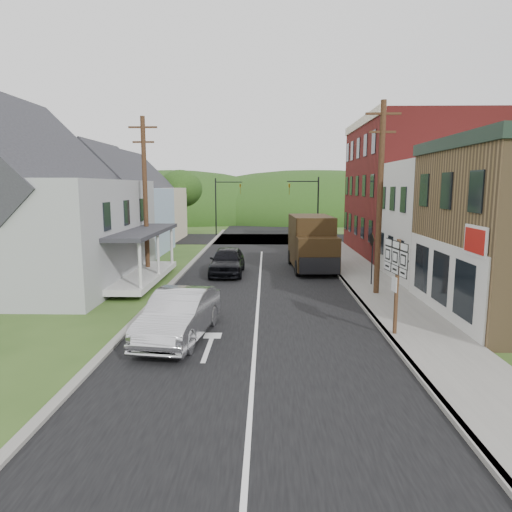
# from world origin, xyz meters

# --- Properties ---
(ground) EXTENTS (120.00, 120.00, 0.00)m
(ground) POSITION_xyz_m (0.00, 0.00, 0.00)
(ground) COLOR #2D4719
(ground) RESTS_ON ground
(road) EXTENTS (9.00, 90.00, 0.02)m
(road) POSITION_xyz_m (0.00, 10.00, 0.00)
(road) COLOR black
(road) RESTS_ON ground
(cross_road) EXTENTS (60.00, 9.00, 0.02)m
(cross_road) POSITION_xyz_m (0.00, 27.00, 0.00)
(cross_road) COLOR black
(cross_road) RESTS_ON ground
(sidewalk_right) EXTENTS (2.80, 55.00, 0.15)m
(sidewalk_right) POSITION_xyz_m (5.90, 8.00, 0.07)
(sidewalk_right) COLOR slate
(sidewalk_right) RESTS_ON ground
(curb_right) EXTENTS (0.20, 55.00, 0.15)m
(curb_right) POSITION_xyz_m (4.55, 8.00, 0.07)
(curb_right) COLOR slate
(curb_right) RESTS_ON ground
(curb_left) EXTENTS (0.30, 55.00, 0.12)m
(curb_left) POSITION_xyz_m (-4.65, 8.00, 0.06)
(curb_left) COLOR slate
(curb_left) RESTS_ON ground
(storefront_white) EXTENTS (8.00, 7.00, 6.50)m
(storefront_white) POSITION_xyz_m (11.30, 7.50, 3.25)
(storefront_white) COLOR silver
(storefront_white) RESTS_ON ground
(storefront_red) EXTENTS (8.00, 12.00, 10.00)m
(storefront_red) POSITION_xyz_m (11.30, 17.00, 5.00)
(storefront_red) COLOR maroon
(storefront_red) RESTS_ON ground
(house_gray) EXTENTS (10.20, 12.24, 8.35)m
(house_gray) POSITION_xyz_m (-12.00, 6.00, 4.23)
(house_gray) COLOR #959699
(house_gray) RESTS_ON ground
(house_blue) EXTENTS (7.14, 8.16, 7.28)m
(house_blue) POSITION_xyz_m (-11.00, 17.00, 3.69)
(house_blue) COLOR #9DBAD6
(house_blue) RESTS_ON ground
(house_cream) EXTENTS (7.14, 8.16, 7.28)m
(house_cream) POSITION_xyz_m (-11.50, 26.00, 3.69)
(house_cream) COLOR beige
(house_cream) RESTS_ON ground
(utility_pole_right) EXTENTS (1.60, 0.26, 9.00)m
(utility_pole_right) POSITION_xyz_m (5.60, 3.50, 4.66)
(utility_pole_right) COLOR #472D19
(utility_pole_right) RESTS_ON ground
(utility_pole_left) EXTENTS (1.60, 0.26, 9.00)m
(utility_pole_left) POSITION_xyz_m (-6.50, 8.00, 4.66)
(utility_pole_left) COLOR #472D19
(utility_pole_left) RESTS_ON ground
(traffic_signal_right) EXTENTS (2.87, 0.20, 6.00)m
(traffic_signal_right) POSITION_xyz_m (4.30, 23.50, 3.76)
(traffic_signal_right) COLOR black
(traffic_signal_right) RESTS_ON ground
(traffic_signal_left) EXTENTS (2.87, 0.20, 6.00)m
(traffic_signal_left) POSITION_xyz_m (-4.30, 30.50, 3.76)
(traffic_signal_left) COLOR black
(traffic_signal_left) RESTS_ON ground
(tree_left_b) EXTENTS (4.80, 4.80, 6.94)m
(tree_left_b) POSITION_xyz_m (-17.00, 12.00, 4.88)
(tree_left_b) COLOR #382616
(tree_left_b) RESTS_ON ground
(tree_left_c) EXTENTS (5.80, 5.80, 8.41)m
(tree_left_c) POSITION_xyz_m (-19.00, 20.00, 5.94)
(tree_left_c) COLOR #382616
(tree_left_c) RESTS_ON ground
(tree_left_d) EXTENTS (4.80, 4.80, 6.94)m
(tree_left_d) POSITION_xyz_m (-9.00, 32.00, 4.88)
(tree_left_d) COLOR #382616
(tree_left_d) RESTS_ON ground
(forested_ridge) EXTENTS (90.00, 30.00, 16.00)m
(forested_ridge) POSITION_xyz_m (0.00, 55.00, 0.00)
(forested_ridge) COLOR #1B350F
(forested_ridge) RESTS_ON ground
(silver_sedan) EXTENTS (2.36, 5.19, 1.65)m
(silver_sedan) POSITION_xyz_m (-2.59, -2.88, 0.82)
(silver_sedan) COLOR silver
(silver_sedan) RESTS_ON ground
(dark_sedan) EXTENTS (1.94, 4.74, 1.61)m
(dark_sedan) POSITION_xyz_m (-1.94, 8.64, 0.80)
(dark_sedan) COLOR black
(dark_sedan) RESTS_ON ground
(delivery_van) EXTENTS (2.73, 6.08, 3.34)m
(delivery_van) POSITION_xyz_m (3.19, 10.31, 1.69)
(delivery_van) COLOR black
(delivery_van) RESTS_ON ground
(route_sign_cluster) EXTENTS (0.29, 1.87, 3.27)m
(route_sign_cluster) POSITION_xyz_m (4.75, -2.58, 2.27)
(route_sign_cluster) COLOR #472D19
(route_sign_cluster) RESTS_ON sidewalk_right
(warning_sign) EXTENTS (0.18, 0.74, 2.72)m
(warning_sign) POSITION_xyz_m (5.78, 5.42, 1.89)
(warning_sign) COLOR black
(warning_sign) RESTS_ON sidewalk_right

